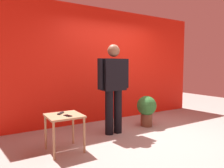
{
  "coord_description": "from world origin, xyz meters",
  "views": [
    {
      "loc": [
        -2.77,
        -2.94,
        1.35
      ],
      "look_at": [
        -0.63,
        0.55,
        1.0
      ],
      "focal_mm": 33.7,
      "sensor_mm": 36.0,
      "label": 1
    }
  ],
  "objects_px": {
    "tv_remote": "(61,113)",
    "standing_person": "(114,84)",
    "side_table": "(64,120)",
    "cell_phone": "(68,116)",
    "potted_plant": "(147,108)"
  },
  "relations": [
    {
      "from": "standing_person",
      "to": "tv_remote",
      "type": "distance_m",
      "value": 1.24
    },
    {
      "from": "standing_person",
      "to": "cell_phone",
      "type": "bearing_deg",
      "value": -157.96
    },
    {
      "from": "standing_person",
      "to": "potted_plant",
      "type": "height_order",
      "value": "standing_person"
    },
    {
      "from": "side_table",
      "to": "tv_remote",
      "type": "relative_size",
      "value": 3.45
    },
    {
      "from": "standing_person",
      "to": "potted_plant",
      "type": "distance_m",
      "value": 1.09
    },
    {
      "from": "cell_phone",
      "to": "tv_remote",
      "type": "height_order",
      "value": "tv_remote"
    },
    {
      "from": "tv_remote",
      "to": "standing_person",
      "type": "bearing_deg",
      "value": 54.36
    },
    {
      "from": "potted_plant",
      "to": "cell_phone",
      "type": "bearing_deg",
      "value": -165.95
    },
    {
      "from": "standing_person",
      "to": "side_table",
      "type": "height_order",
      "value": "standing_person"
    },
    {
      "from": "side_table",
      "to": "tv_remote",
      "type": "bearing_deg",
      "value": 102.36
    },
    {
      "from": "standing_person",
      "to": "cell_phone",
      "type": "height_order",
      "value": "standing_person"
    },
    {
      "from": "side_table",
      "to": "cell_phone",
      "type": "relative_size",
      "value": 4.08
    },
    {
      "from": "cell_phone",
      "to": "potted_plant",
      "type": "bearing_deg",
      "value": -1.02
    },
    {
      "from": "cell_phone",
      "to": "potted_plant",
      "type": "height_order",
      "value": "potted_plant"
    },
    {
      "from": "side_table",
      "to": "potted_plant",
      "type": "height_order",
      "value": "potted_plant"
    }
  ]
}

